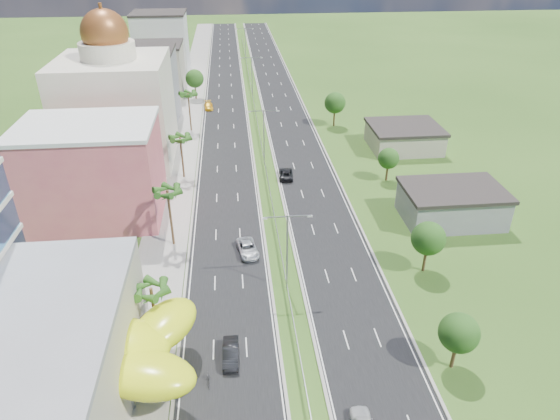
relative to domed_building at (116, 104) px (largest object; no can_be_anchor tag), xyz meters
name	(u,v)px	position (x,y,z in m)	size (l,w,h in m)	color
ground	(297,344)	(28.00, -55.00, -11.35)	(500.00, 500.00, 0.00)	#2D5119
road_left	(226,103)	(20.50, 35.00, -11.33)	(11.00, 260.00, 0.04)	black
road_right	(281,102)	(35.50, 35.00, -11.33)	(11.00, 260.00, 0.04)	black
sidewalk_left	(190,104)	(11.00, 35.00, -11.29)	(7.00, 260.00, 0.12)	gray
median_guardrail	(258,123)	(28.00, 16.99, -10.74)	(0.10, 216.06, 0.76)	gray
streetlight_median_b	(287,245)	(28.00, -45.00, -4.61)	(6.04, 0.25, 11.00)	gray
streetlight_median_c	(264,131)	(28.00, -5.00, -4.61)	(6.04, 0.25, 11.00)	gray
streetlight_median_d	(252,73)	(28.00, 40.00, -4.61)	(6.04, 0.25, 11.00)	gray
streetlight_median_e	(245,41)	(28.00, 85.00, -4.61)	(6.04, 0.25, 11.00)	gray
lime_canopy	(99,350)	(8.00, -59.00, -6.36)	(18.00, 15.00, 7.40)	#D2E216
pink_shophouse	(93,173)	(0.00, -23.00, -3.85)	(20.00, 15.00, 15.00)	#CC5364
domed_building	(116,104)	(0.00, 0.00, 0.00)	(20.00, 20.00, 28.70)	beige
midrise_grey	(142,86)	(1.00, 25.00, -3.35)	(16.00, 15.00, 16.00)	gray
midrise_beige	(154,70)	(1.00, 47.00, -4.85)	(16.00, 15.00, 13.00)	#B2A792
midrise_white	(162,44)	(1.00, 70.00, -2.35)	(16.00, 15.00, 18.00)	silver
shed_near	(451,206)	(56.00, -30.00, -8.85)	(15.00, 10.00, 5.00)	gray
shed_far	(404,138)	(58.00, 0.00, -9.15)	(14.00, 12.00, 4.40)	#B2A792
palm_tree_b	(151,292)	(12.50, -53.00, -4.29)	(3.60, 3.60, 8.10)	#47301C
palm_tree_c	(168,193)	(12.50, -33.00, -2.85)	(3.60, 3.60, 9.60)	#47301C
palm_tree_d	(180,140)	(12.50, -10.00, -3.81)	(3.60, 3.60, 8.60)	#47301C
palm_tree_e	(188,96)	(12.50, 15.00, -3.05)	(3.60, 3.60, 9.40)	#47301C
leafy_tree_lfar	(195,79)	(12.50, 40.00, -5.78)	(4.90, 4.90, 8.05)	#47301C
leafy_tree_ra	(459,333)	(44.00, -60.00, -6.58)	(4.20, 4.20, 6.90)	#47301C
leafy_tree_rb	(428,239)	(47.00, -43.00, -6.18)	(4.55, 4.55, 7.47)	#47301C
leafy_tree_rc	(389,159)	(50.00, -15.00, -6.98)	(3.85, 3.85, 6.33)	#47301C
leafy_tree_rd	(335,103)	(46.00, 15.00, -5.78)	(4.90, 4.90, 8.05)	#47301C
car_dark_left	(231,353)	(20.59, -56.56, -10.52)	(1.69, 4.85, 1.60)	black
car_silver_mid_left	(248,248)	(23.29, -36.44, -10.54)	(2.57, 5.58, 1.55)	#B1B5B9
car_yellow_far_left	(208,106)	(16.10, 30.97, -10.55)	(2.15, 5.28, 1.53)	gold
car_dark_far_right	(286,174)	(31.56, -11.97, -10.56)	(2.52, 5.46, 1.52)	black
motorcycle	(208,378)	(18.22, -59.60, -10.66)	(0.62, 2.05, 1.31)	black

